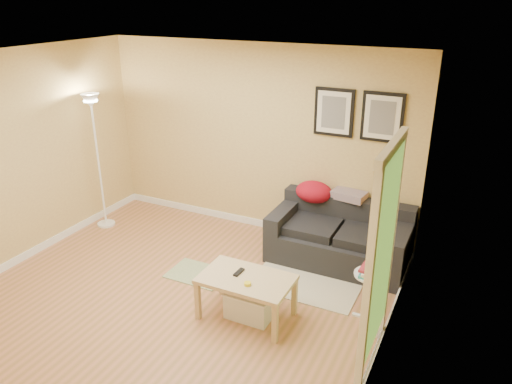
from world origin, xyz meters
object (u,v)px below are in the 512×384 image
(side_table, at_px, (369,297))
(floor_lamp, at_px, (99,166))
(storage_bin, at_px, (251,303))
(book_stack, at_px, (371,271))
(coffee_table, at_px, (246,297))
(sofa, at_px, (339,234))

(side_table, xyz_separation_m, floor_lamp, (-4.02, 0.55, 0.64))
(storage_bin, relative_size, book_stack, 1.83)
(coffee_table, height_order, side_table, side_table)
(book_stack, distance_m, floor_lamp, 4.07)
(coffee_table, bearing_deg, side_table, 2.89)
(side_table, bearing_deg, floor_lamp, 172.24)
(sofa, height_order, coffee_table, sofa)
(coffee_table, distance_m, book_stack, 1.31)
(storage_bin, bearing_deg, coffee_table, -141.27)
(coffee_table, bearing_deg, floor_lamp, 138.96)
(storage_bin, distance_m, floor_lamp, 3.16)
(coffee_table, distance_m, side_table, 1.27)
(sofa, distance_m, coffee_table, 1.63)
(coffee_table, bearing_deg, sofa, 50.48)
(sofa, distance_m, book_stack, 1.24)
(storage_bin, relative_size, floor_lamp, 0.25)
(sofa, xyz_separation_m, storage_bin, (-0.49, -1.51, -0.22))
(sofa, bearing_deg, floor_lamp, -171.86)
(sofa, height_order, floor_lamp, floor_lamp)
(storage_bin, distance_m, side_table, 1.23)
(book_stack, relative_size, floor_lamp, 0.14)
(coffee_table, distance_m, floor_lamp, 3.12)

